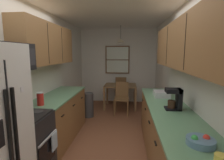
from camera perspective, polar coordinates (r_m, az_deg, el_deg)
name	(u,v)px	position (r m, az deg, el deg)	size (l,w,h in m)	color
ground_plane	(110,134)	(3.93, -0.57, -17.11)	(12.00, 12.00, 0.00)	brown
wall_left	(47,74)	(3.94, -20.55, 1.81)	(0.10, 9.00, 2.55)	silver
wall_right	(178,76)	(3.67, 20.84, 1.34)	(0.10, 9.00, 2.55)	silver
wall_back	(118,66)	(6.19, 1.98, 4.68)	(4.40, 0.10, 2.55)	silver
ceiling_slab	(110,7)	(3.64, -0.64, 22.69)	(4.40, 9.00, 0.08)	white
stove_range	(24,148)	(2.74, -26.76, -19.10)	(0.66, 0.62, 1.10)	black
microwave_over_range	(8,57)	(2.52, -30.83, 6.37)	(0.39, 0.63, 0.35)	black
counter_left	(59,117)	(3.73, -16.82, -11.38)	(0.64, 1.79, 0.90)	olive
upper_cabinets_left	(47,44)	(3.53, -20.30, 10.84)	(0.33, 1.87, 0.74)	olive
counter_right	(170,139)	(2.87, 18.36, -17.74)	(0.64, 3.10, 0.90)	olive
upper_cabinets_right	(187,44)	(2.58, 23.19, 10.64)	(0.33, 2.78, 0.66)	olive
dining_table	(120,88)	(5.52, 2.73, -2.73)	(0.99, 0.79, 0.73)	brown
dining_chair_near	(122,97)	(4.96, 3.18, -5.42)	(0.41, 0.41, 0.90)	brown
dining_chair_far	(121,88)	(6.14, 2.96, -2.67)	(0.41, 0.41, 0.90)	brown
pendant_light	(121,41)	(5.43, 2.85, 12.71)	(0.26, 0.26, 0.51)	black
back_window	(117,60)	(6.11, 1.79, 6.58)	(0.83, 0.05, 0.96)	brown
trash_bin	(88,105)	(4.82, -7.74, -8.07)	(0.28, 0.28, 0.65)	#3F3F42
storage_canister	(40,99)	(2.97, -22.34, -5.66)	(0.10, 0.10, 0.21)	red
dish_towel	(55,141)	(2.70, -18.23, -18.41)	(0.02, 0.16, 0.24)	silver
coffee_maker	(175,99)	(2.70, 19.96, -5.73)	(0.22, 0.18, 0.31)	black
fruit_bowl	(201,141)	(1.83, 26.91, -17.31)	(0.25, 0.25, 0.09)	#597F9E
dish_rack	(161,94)	(3.45, 15.83, -4.35)	(0.28, 0.34, 0.10)	silver
table_serving_bowl	(121,84)	(5.58, 2.94, -1.16)	(0.17, 0.17, 0.06)	silver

